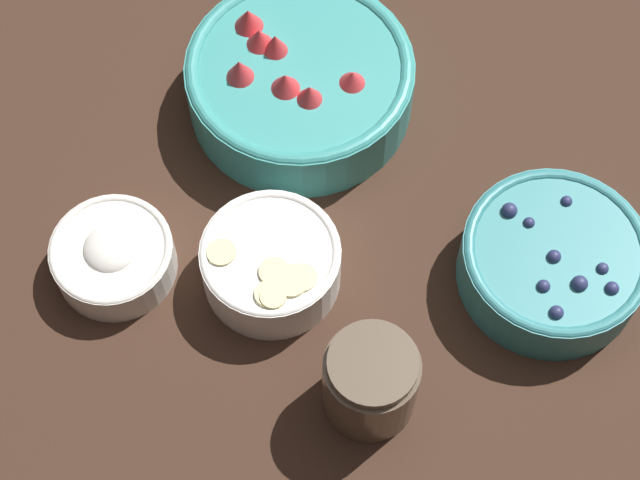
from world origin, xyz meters
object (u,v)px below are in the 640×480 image
bowl_bananas (271,263)px  bowl_cream (113,255)px  jar_chocolate (370,383)px  bowl_blueberries (553,261)px  bowl_strawberries (299,80)px

bowl_bananas → bowl_cream: bowl_bananas is taller
jar_chocolate → bowl_cream: bearing=14.4°
bowl_bananas → bowl_blueberries: bearing=-136.3°
bowl_blueberries → bowl_cream: (0.31, 0.28, -0.01)m
bowl_strawberries → bowl_bananas: bearing=126.4°
bowl_strawberries → jar_chocolate: (-0.27, 0.19, 0.00)m
bowl_strawberries → bowl_cream: bearing=91.1°
bowl_bananas → bowl_cream: size_ratio=1.13×
bowl_bananas → bowl_cream: bearing=39.1°
bowl_cream → jar_chocolate: 0.27m
bowl_blueberries → bowl_bananas: bowl_blueberries is taller
bowl_bananas → jar_chocolate: 0.15m
bowl_strawberries → bowl_cream: (-0.00, 0.26, -0.01)m
bowl_strawberries → bowl_cream: size_ratio=1.99×
bowl_strawberries → bowl_cream: bowl_strawberries is taller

